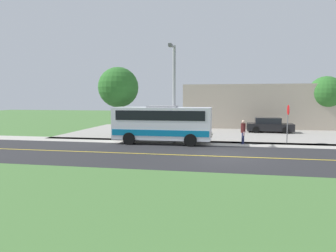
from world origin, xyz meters
TOP-DOWN VIEW (x-y plane):
  - ground_plane at (0.00, 0.00)m, footprint 120.00×120.00m
  - road_surface at (0.00, 0.00)m, footprint 8.00×100.00m
  - sidewalk at (-5.20, 0.00)m, footprint 2.40×100.00m
  - parking_lot_surface at (-12.40, 3.00)m, footprint 14.00×36.00m
  - road_centre_line at (0.00, 0.00)m, footprint 0.16×100.00m
  - shuttle_bus_front at (-4.46, -4.65)m, footprint 2.56×7.32m
  - pedestrian_with_bags at (-5.25, 1.26)m, footprint 0.72×0.34m
  - stop_sign at (-6.10, 4.51)m, footprint 0.76×0.07m
  - street_light_pole at (-4.87, -3.87)m, footprint 1.97×0.24m
  - parked_car_near at (-13.61, 4.21)m, footprint 2.14×4.46m
  - tree_curbside at (-7.40, -9.12)m, footprint 3.45×3.45m
  - tree_lot_edge at (-17.40, 10.38)m, footprint 3.55×3.55m
  - commercial_building at (-21.40, 3.47)m, footprint 10.00×16.49m

SIDE VIEW (x-z plane):
  - ground_plane at x=0.00m, z-range 0.00..0.00m
  - sidewalk at x=-5.20m, z-range 0.00..0.01m
  - parking_lot_surface at x=-12.40m, z-range 0.00..0.01m
  - road_surface at x=0.00m, z-range 0.00..0.01m
  - road_centre_line at x=0.00m, z-range 0.01..0.01m
  - parked_car_near at x=-13.61m, z-range -0.04..1.41m
  - pedestrian_with_bags at x=-5.25m, z-range 0.07..1.82m
  - shuttle_bus_front at x=-4.46m, z-range 0.14..2.96m
  - stop_sign at x=-6.10m, z-range 0.52..3.40m
  - commercial_building at x=-21.40m, z-range 0.00..4.88m
  - tree_lot_edge at x=-17.40m, z-range 1.04..6.73m
  - street_light_pole at x=-4.87m, z-range 0.40..7.67m
  - tree_curbside at x=-7.40m, z-range 1.26..7.28m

